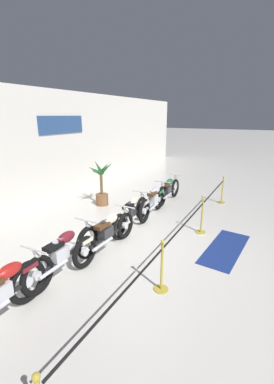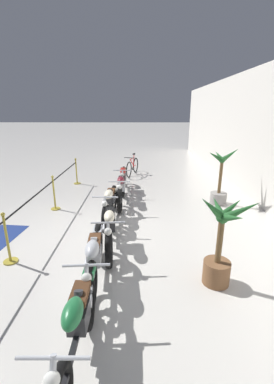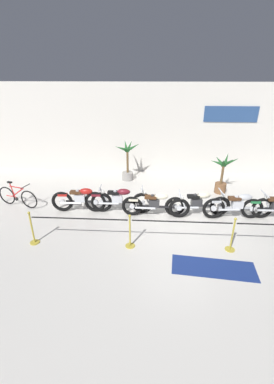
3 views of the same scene
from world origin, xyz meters
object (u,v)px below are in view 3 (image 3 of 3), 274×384
(motorcycle_silver_4, at_px, (239,206))
(motorcycle_cream_3, at_px, (198,204))
(potted_palm_right_of_row, at_px, (222,175))
(stanchion_mid_right, at_px, (232,239))
(motorcycle_maroon_1, at_px, (119,200))
(motorcycle_cream_2, at_px, (156,204))
(stanchion_mid_left, at_px, (130,236))
(floor_banner, at_px, (214,268))
(potted_palm_left_of_row, at_px, (128,163))
(stanchion_far_left, at_px, (135,225))
(bicycle, at_px, (18,197))
(motorcycle_red_0, at_px, (82,199))

(motorcycle_silver_4, bearing_deg, motorcycle_cream_3, 175.10)
(potted_palm_right_of_row, height_order, stanchion_mid_right, potted_palm_right_of_row)
(potted_palm_right_of_row, distance_m, stanchion_mid_right, 3.96)
(motorcycle_maroon_1, xyz_separation_m, motorcycle_cream_2, (1.30, -0.22, -0.02))
(stanchion_mid_left, distance_m, floor_banner, 2.39)
(potted_palm_right_of_row, distance_m, floor_banner, 4.90)
(motorcycle_cream_2, bearing_deg, stanchion_mid_right, -39.86)
(motorcycle_cream_3, xyz_separation_m, potted_palm_left_of_row, (-2.74, 3.17, 0.38))
(stanchion_far_left, bearing_deg, motorcycle_maroon_1, 109.28)
(motorcycle_cream_3, xyz_separation_m, motorcycle_silver_4, (1.35, -0.12, 0.02))
(stanchion_mid_right, bearing_deg, motorcycle_cream_2, 140.14)
(motorcycle_cream_3, relative_size, potted_palm_right_of_row, 1.37)
(stanchion_mid_left, bearing_deg, bicycle, 153.08)
(motorcycle_cream_2, xyz_separation_m, motorcycle_silver_4, (2.81, 0.05, 0.01))
(motorcycle_red_0, height_order, bicycle, motorcycle_red_0)
(motorcycle_cream_2, xyz_separation_m, floor_banner, (1.48, -2.54, -0.46))
(stanchion_mid_left, bearing_deg, motorcycle_red_0, 133.95)
(motorcycle_maroon_1, xyz_separation_m, bicycle, (-3.83, 0.25, -0.10))
(motorcycle_red_0, relative_size, motorcycle_silver_4, 0.90)
(motorcycle_maroon_1, distance_m, stanchion_far_left, 2.10)
(bicycle, xyz_separation_m, potted_palm_left_of_row, (3.85, 2.86, 0.45))
(motorcycle_cream_3, relative_size, stanchion_mid_right, 2.17)
(motorcycle_maroon_1, height_order, stanchion_far_left, stanchion_far_left)
(motorcycle_red_0, relative_size, bicycle, 1.30)
(stanchion_far_left, bearing_deg, stanchion_mid_left, 180.00)
(motorcycle_red_0, relative_size, potted_palm_left_of_row, 1.19)
(motorcycle_red_0, distance_m, motorcycle_cream_3, 4.09)
(potted_palm_right_of_row, xyz_separation_m, stanchion_mid_right, (-0.62, -3.89, -0.42))
(motorcycle_red_0, relative_size, motorcycle_cream_3, 0.95)
(bicycle, xyz_separation_m, stanchion_mid_right, (7.23, -2.22, -0.02))
(potted_palm_right_of_row, height_order, stanchion_far_left, potted_palm_right_of_row)
(motorcycle_red_0, xyz_separation_m, motorcycle_cream_2, (2.63, -0.20, -0.01))
(motorcycle_cream_2, height_order, bicycle, bicycle)
(potted_palm_right_of_row, bearing_deg, motorcycle_silver_4, -87.58)
(motorcycle_cream_2, relative_size, floor_banner, 1.10)
(potted_palm_left_of_row, bearing_deg, motorcycle_cream_3, -49.19)
(motorcycle_cream_2, bearing_deg, motorcycle_silver_4, 0.93)
(potted_palm_right_of_row, bearing_deg, stanchion_mid_left, -131.66)
(motorcycle_red_0, xyz_separation_m, stanchion_mid_right, (4.73, -1.95, -0.12))
(potted_palm_left_of_row, bearing_deg, motorcycle_cream_2, -68.99)
(motorcycle_cream_3, relative_size, bicycle, 1.37)
(motorcycle_cream_2, height_order, floor_banner, motorcycle_cream_2)
(potted_palm_right_of_row, relative_size, stanchion_far_left, 0.19)
(motorcycle_maroon_1, bearing_deg, floor_banner, -44.76)
(motorcycle_maroon_1, relative_size, potted_palm_right_of_row, 1.48)
(bicycle, xyz_separation_m, floor_banner, (6.61, -3.01, -0.38))
(motorcycle_maroon_1, height_order, potted_palm_right_of_row, potted_palm_right_of_row)
(motorcycle_cream_2, bearing_deg, motorcycle_cream_3, 6.29)
(stanchion_mid_left, bearing_deg, motorcycle_cream_2, 66.95)
(motorcycle_red_0, height_order, potted_palm_left_of_row, potted_palm_left_of_row)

